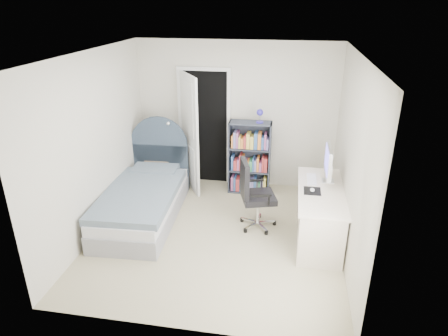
% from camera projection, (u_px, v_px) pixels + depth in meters
% --- Properties ---
extents(room_shell, '(3.50, 3.70, 2.60)m').
position_uv_depth(room_shell, '(216.00, 153.00, 5.20)').
color(room_shell, tan).
rests_on(room_shell, ground).
extents(door, '(0.92, 0.71, 2.06)m').
position_uv_depth(door, '(195.00, 130.00, 6.80)').
color(door, black).
rests_on(door, ground).
extents(bed, '(1.11, 2.18, 1.31)m').
position_uv_depth(bed, '(144.00, 198.00, 6.08)').
color(bed, gray).
rests_on(bed, ground).
extents(nightstand, '(0.42, 0.42, 0.62)m').
position_uv_depth(nightstand, '(160.00, 164.00, 7.06)').
color(nightstand, tan).
rests_on(nightstand, ground).
extents(floor_lamp, '(0.18, 0.18, 1.25)m').
position_uv_depth(floor_lamp, '(169.00, 163.00, 6.83)').
color(floor_lamp, silver).
rests_on(floor_lamp, ground).
extents(bookcase, '(0.70, 0.30, 1.48)m').
position_uv_depth(bookcase, '(250.00, 160.00, 6.75)').
color(bookcase, '#343947').
rests_on(bookcase, ground).
extents(desk, '(0.61, 1.52, 1.25)m').
position_uv_depth(desk, '(319.00, 212.00, 5.47)').
color(desk, beige).
rests_on(desk, ground).
extents(office_chair, '(0.58, 0.59, 1.04)m').
position_uv_depth(office_chair, '(253.00, 192.00, 5.67)').
color(office_chair, silver).
rests_on(office_chair, ground).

